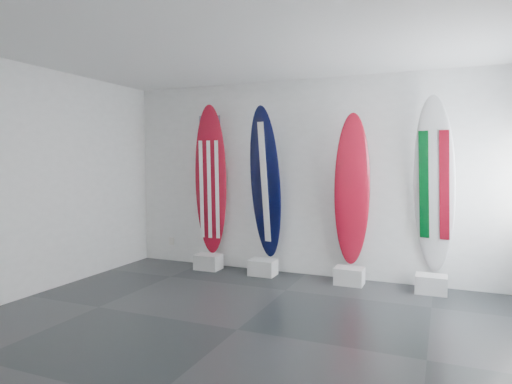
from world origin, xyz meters
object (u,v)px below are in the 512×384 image
at_px(surfboard_navy, 265,183).
at_px(surfboard_swiss, 352,191).
at_px(surfboard_italy, 434,186).
at_px(surfboard_usa, 211,180).

height_order(surfboard_navy, surfboard_swiss, surfboard_navy).
distance_m(surfboard_navy, surfboard_swiss, 1.34).
xyz_separation_m(surfboard_navy, surfboard_swiss, (1.33, 0.00, -0.08)).
bearing_deg(surfboard_swiss, surfboard_italy, -11.62).
bearing_deg(surfboard_usa, surfboard_swiss, -5.31).
relative_size(surfboard_navy, surfboard_italy, 0.99).
bearing_deg(surfboard_navy, surfboard_italy, 11.09).
distance_m(surfboard_usa, surfboard_italy, 3.38).
bearing_deg(surfboard_usa, surfboard_italy, -5.31).
height_order(surfboard_navy, surfboard_italy, surfboard_italy).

